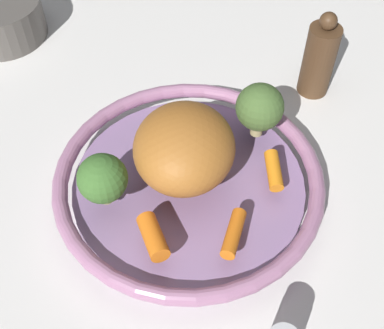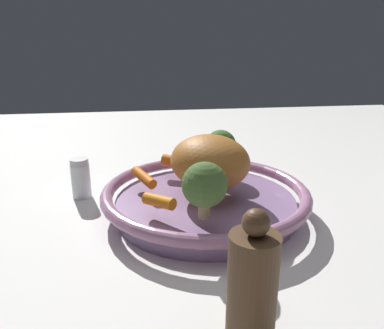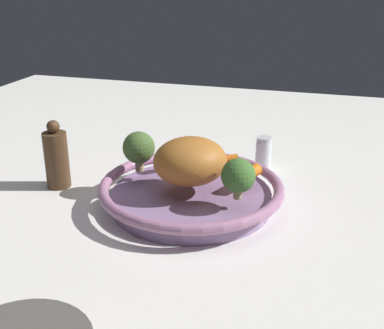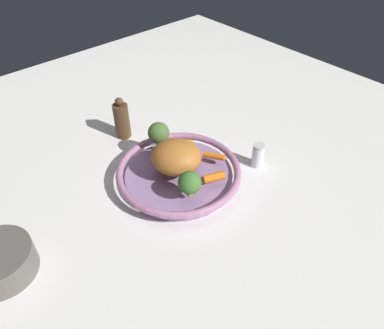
{
  "view_description": "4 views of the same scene",
  "coord_description": "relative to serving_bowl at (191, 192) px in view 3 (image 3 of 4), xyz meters",
  "views": [
    {
      "loc": [
        0.25,
        -0.28,
        0.52
      ],
      "look_at": [
        0.01,
        -0.0,
        0.07
      ],
      "focal_mm": 47.27,
      "sensor_mm": 36.0,
      "label": 1
    },
    {
      "loc": [
        0.1,
        0.55,
        0.27
      ],
      "look_at": [
        0.02,
        -0.02,
        0.08
      ],
      "focal_mm": 35.4,
      "sensor_mm": 36.0,
      "label": 2
    },
    {
      "loc": [
        -0.76,
        -0.23,
        0.4
      ],
      "look_at": [
        0.02,
        0.0,
        0.07
      ],
      "focal_mm": 45.88,
      "sensor_mm": 36.0,
      "label": 3
    },
    {
      "loc": [
        -0.45,
        -0.55,
        0.67
      ],
      "look_at": [
        0.02,
        -0.03,
        0.06
      ],
      "focal_mm": 33.85,
      "sensor_mm": 36.0,
      "label": 4
    }
  ],
  "objects": [
    {
      "name": "ground_plane",
      "position": [
        0.0,
        0.0,
        -0.02
      ],
      "size": [
        1.85,
        1.85,
        0.0
      ],
      "primitive_type": "plane",
      "color": "silver"
    },
    {
      "name": "serving_bowl",
      "position": [
        0.0,
        0.0,
        0.0
      ],
      "size": [
        0.33,
        0.33,
        0.05
      ],
      "color": "#8E709E",
      "rests_on": "ground_plane"
    },
    {
      "name": "roast_chicken_piece",
      "position": [
        -0.01,
        0.0,
        0.06
      ],
      "size": [
        0.17,
        0.17,
        0.08
      ],
      "primitive_type": "ellipsoid",
      "rotation": [
        0.0,
        0.0,
        5.34
      ],
      "color": "#AC6628",
      "rests_on": "serving_bowl"
    },
    {
      "name": "baby_carrot_near_rim",
      "position": [
        0.1,
        -0.03,
        0.03
      ],
      "size": [
        0.04,
        0.06,
        0.02
      ],
      "primitive_type": "cylinder",
      "rotation": [
        1.67,
        0.0,
        3.59
      ],
      "color": "orange",
      "rests_on": "serving_bowl"
    },
    {
      "name": "baby_carrot_left",
      "position": [
        0.08,
        0.07,
        0.03
      ],
      "size": [
        0.05,
        0.05,
        0.02
      ],
      "primitive_type": "cylinder",
      "rotation": [
        1.5,
        0.0,
        3.92
      ],
      "color": "orange",
      "rests_on": "serving_bowl"
    },
    {
      "name": "baby_carrot_back",
      "position": [
        0.04,
        -0.1,
        0.03
      ],
      "size": [
        0.06,
        0.04,
        0.03
      ],
      "primitive_type": "cylinder",
      "rotation": [
        1.65,
        0.0,
        4.24
      ],
      "color": "orange",
      "rests_on": "serving_bowl"
    },
    {
      "name": "broccoli_floret_large",
      "position": [
        -0.04,
        -0.09,
        0.06
      ],
      "size": [
        0.06,
        0.06,
        0.07
      ],
      "color": "tan",
      "rests_on": "serving_bowl"
    },
    {
      "name": "broccoli_floret_edge",
      "position": [
        0.02,
        0.11,
        0.07
      ],
      "size": [
        0.06,
        0.06,
        0.08
      ],
      "color": "tan",
      "rests_on": "serving_bowl"
    },
    {
      "name": "salt_shaker",
      "position": [
        0.21,
        -0.1,
        0.01
      ],
      "size": [
        0.03,
        0.03,
        0.07
      ],
      "color": "silver",
      "rests_on": "ground_plane"
    },
    {
      "name": "pepper_mill",
      "position": [
        0.01,
        0.27,
        0.03
      ],
      "size": [
        0.05,
        0.05,
        0.13
      ],
      "color": "#4C331E",
      "rests_on": "ground_plane"
    }
  ]
}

